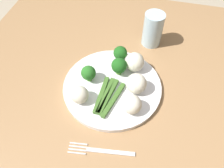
# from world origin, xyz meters

# --- Properties ---
(dining_table) EXTENTS (1.12, 1.00, 0.76)m
(dining_table) POSITION_xyz_m (0.00, 0.00, 0.65)
(dining_table) COLOR #9E754C
(dining_table) RESTS_ON ground_plane
(plate) EXTENTS (0.29, 0.29, 0.01)m
(plate) POSITION_xyz_m (0.05, 0.00, 0.76)
(plate) COLOR white
(plate) RESTS_ON dining_table
(asparagus_bundle) EXTENTS (0.13, 0.07, 0.01)m
(asparagus_bundle) POSITION_xyz_m (0.01, 0.00, 0.78)
(asparagus_bundle) COLOR #3D6626
(asparagus_bundle) RESTS_ON plate
(broccoli_left) EXTENTS (0.04, 0.04, 0.05)m
(broccoli_left) POSITION_xyz_m (0.16, -0.00, 0.80)
(broccoli_left) COLOR #4C7F2B
(broccoli_left) RESTS_ON plate
(broccoli_back_right) EXTENTS (0.05, 0.05, 0.06)m
(broccoli_back_right) POSITION_xyz_m (0.10, -0.01, 0.80)
(broccoli_back_right) COLOR #4C7F2B
(broccoli_back_right) RESTS_ON plate
(broccoli_outer_edge) EXTENTS (0.04, 0.04, 0.05)m
(broccoli_outer_edge) POSITION_xyz_m (0.06, 0.07, 0.80)
(broccoli_outer_edge) COLOR #568E33
(broccoli_outer_edge) RESTS_ON plate
(cauliflower_near_fork) EXTENTS (0.06, 0.06, 0.06)m
(cauliflower_near_fork) POSITION_xyz_m (0.05, -0.07, 0.80)
(cauliflower_near_fork) COLOR white
(cauliflower_near_fork) RESTS_ON plate
(cauliflower_back) EXTENTS (0.06, 0.06, 0.06)m
(cauliflower_back) POSITION_xyz_m (0.13, -0.05, 0.80)
(cauliflower_back) COLOR silver
(cauliflower_back) RESTS_ON plate
(cauliflower_near_center) EXTENTS (0.05, 0.05, 0.05)m
(cauliflower_near_center) POSITION_xyz_m (-0.01, -0.07, 0.80)
(cauliflower_near_center) COLOR white
(cauliflower_near_center) RESTS_ON plate
(cauliflower_front_left) EXTENTS (0.05, 0.05, 0.05)m
(cauliflower_front_left) POSITION_xyz_m (-0.02, 0.07, 0.80)
(cauliflower_front_left) COLOR silver
(cauliflower_front_left) RESTS_ON plate
(fork) EXTENTS (0.04, 0.17, 0.00)m
(fork) POSITION_xyz_m (-0.14, -0.02, 0.76)
(fork) COLOR silver
(fork) RESTS_ON dining_table
(water_glass) EXTENTS (0.07, 0.07, 0.12)m
(water_glass) POSITION_xyz_m (0.28, -0.08, 0.81)
(water_glass) COLOR silver
(water_glass) RESTS_ON dining_table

